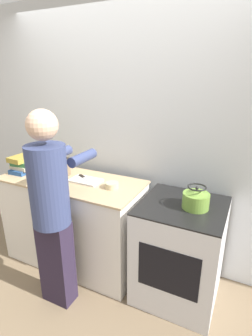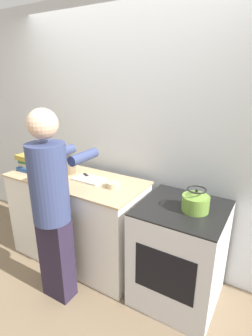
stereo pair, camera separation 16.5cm
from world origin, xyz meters
name	(u,v)px [view 2 (the right image)]	position (x,y,z in m)	size (l,w,h in m)	color
ground_plane	(90,287)	(0.00, 0.00, 0.00)	(12.00, 12.00, 0.00)	#7A664C
wall_back	(130,137)	(0.00, 0.74, 1.30)	(8.00, 0.05, 2.60)	silver
counter	(78,219)	(-0.37, 0.30, 0.47)	(1.42, 0.63, 0.93)	silver
oven	(179,254)	(0.73, 0.33, 0.45)	(0.69, 0.67, 0.89)	silver
person	(52,202)	(-0.18, -0.18, 0.92)	(0.34, 0.58, 1.67)	#271E32
cutting_board	(89,179)	(-0.22, 0.33, 0.94)	(0.30, 0.18, 0.02)	silver
knife	(89,177)	(-0.24, 0.35, 0.95)	(0.23, 0.14, 0.01)	silver
kettle	(196,202)	(0.83, 0.33, 0.97)	(0.21, 0.21, 0.18)	olive
bowl_prep	(54,167)	(-0.70, 0.35, 0.97)	(0.16, 0.16, 0.08)	#C6B789
bowl_mixing	(114,185)	(0.09, 0.30, 0.96)	(0.12, 0.12, 0.05)	#C6B789
canister_jar	(68,165)	(-0.52, 0.38, 1.01)	(0.15, 0.15, 0.17)	#756047
book_stack	(32,161)	(-0.94, 0.27, 1.02)	(0.23, 0.29, 0.17)	navy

